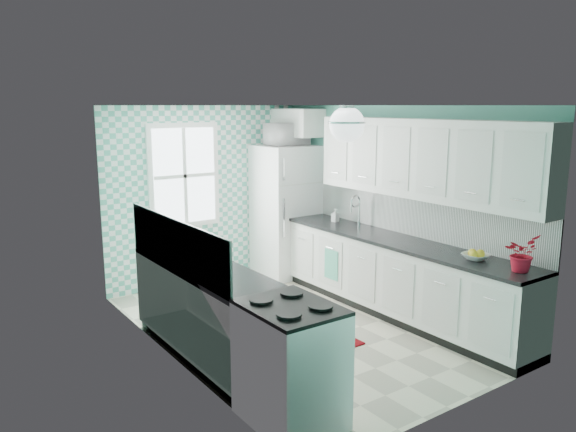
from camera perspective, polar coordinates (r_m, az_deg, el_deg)
floor at (r=6.59m, az=0.91°, el=-11.21°), size 3.00×4.40×0.02m
ceiling at (r=6.09m, az=0.99°, el=11.27°), size 3.00×4.40×0.02m
wall_back at (r=8.08m, az=-8.33°, el=2.16°), size 3.00×0.02×2.50m
wall_front at (r=4.67m, az=17.20°, el=-4.86°), size 3.00×0.02×2.50m
wall_left at (r=5.49m, az=-11.91°, el=-2.24°), size 0.02×4.40×2.50m
wall_right at (r=7.20m, az=10.71°, el=0.98°), size 0.02×4.40×2.50m
accent_wall at (r=8.06m, az=-8.26°, el=2.14°), size 3.00×0.01×2.50m
window at (r=7.84m, az=-10.51°, el=4.04°), size 1.04×0.05×1.44m
backsplash_right at (r=6.92m, az=12.93°, el=0.03°), size 0.02×3.60×0.51m
backsplash_left at (r=5.44m, az=-11.35°, el=-2.92°), size 0.02×2.15×0.51m
upper_cabinets_right at (r=6.58m, az=13.60°, el=5.64°), size 0.33×3.20×0.90m
upper_cabinet_fridge at (r=8.34m, az=0.78°, el=9.46°), size 0.40×0.74×0.40m
ceiling_light at (r=5.47m, az=6.00°, el=9.27°), size 0.34×0.34×0.35m
base_cabinets_right at (r=6.90m, az=11.05°, el=-6.32°), size 0.60×3.60×0.90m
countertop_right at (r=6.76m, az=11.11°, el=-2.54°), size 0.63×3.60×0.04m
base_cabinets_left at (r=5.78m, az=-8.42°, el=-9.72°), size 0.60×2.15×0.90m
countertop_left at (r=5.64m, az=-8.42°, el=-5.23°), size 0.63×2.15×0.04m
fridge at (r=8.33m, az=-0.12°, el=0.56°), size 0.84×0.83×1.93m
stove at (r=4.59m, az=0.25°, el=-14.62°), size 0.64×0.80×0.96m
sink at (r=7.38m, az=6.37°, el=-1.13°), size 0.43×0.36×0.53m
rug at (r=6.31m, az=2.33°, el=-12.07°), size 0.71×1.00×0.02m
dish_towel at (r=7.29m, az=4.43°, el=-4.94°), size 0.08×0.26×0.39m
fruit_bowl at (r=6.10m, az=18.54°, el=-3.92°), size 0.26×0.26×0.07m
potted_plant at (r=5.79m, az=22.61°, el=-3.51°), size 0.37×0.33×0.36m
soap_bottle at (r=7.66m, az=4.82°, el=0.07°), size 0.09×0.09×0.18m
microwave at (r=8.20m, az=-0.12°, el=8.31°), size 0.60×0.42×0.32m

